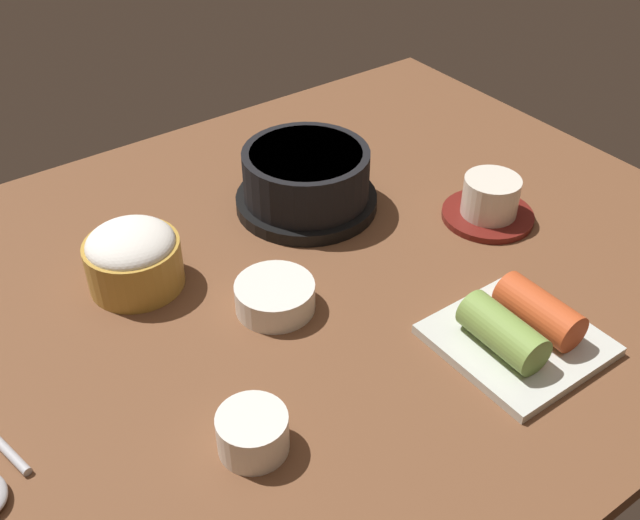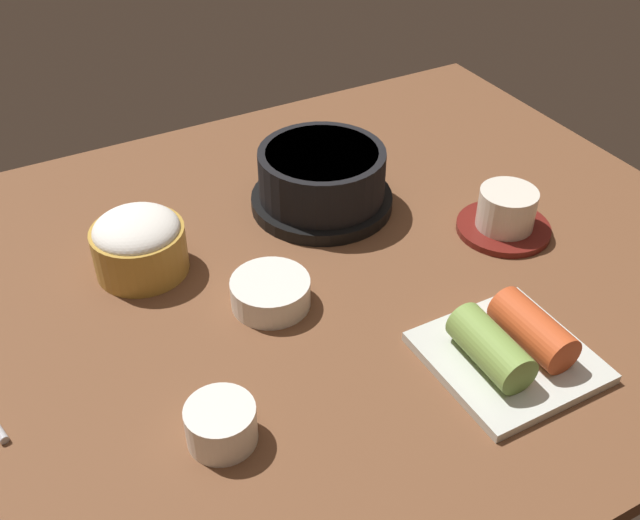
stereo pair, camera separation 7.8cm
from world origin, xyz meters
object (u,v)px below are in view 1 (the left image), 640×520
at_px(stone_pot, 306,179).
at_px(tea_cup_with_saucer, 490,201).
at_px(banchan_cup_center, 275,295).
at_px(rice_bowl, 133,257).
at_px(kimchi_plate, 519,330).
at_px(side_bowl_near, 253,432).

xyz_separation_m(stone_pot, tea_cup_with_saucer, (0.16, -0.15, -0.01)).
relative_size(stone_pot, banchan_cup_center, 2.10).
height_order(rice_bowl, kimchi_plate, rice_bowl).
distance_m(banchan_cup_center, side_bowl_near, 0.18).
bearing_deg(banchan_cup_center, stone_pot, 45.32).
xyz_separation_m(tea_cup_with_saucer, side_bowl_near, (-0.41, -0.12, -0.00)).
xyz_separation_m(tea_cup_with_saucer, kimchi_plate, (-0.13, -0.17, -0.00)).
height_order(tea_cup_with_saucer, side_bowl_near, tea_cup_with_saucer).
relative_size(stone_pot, tea_cup_with_saucer, 1.58).
height_order(rice_bowl, banchan_cup_center, rice_bowl).
distance_m(banchan_cup_center, kimchi_plate, 0.24).
bearing_deg(side_bowl_near, rice_bowl, 86.92).
bearing_deg(kimchi_plate, side_bowl_near, 170.81).
bearing_deg(rice_bowl, stone_pot, 4.17).
distance_m(tea_cup_with_saucer, kimchi_plate, 0.22).
distance_m(stone_pot, rice_bowl, 0.23).
height_order(stone_pot, side_bowl_near, stone_pot).
distance_m(rice_bowl, side_bowl_near, 0.26).
bearing_deg(side_bowl_near, stone_pot, 48.05).
bearing_deg(stone_pot, tea_cup_with_saucer, -42.73).
relative_size(stone_pot, rice_bowl, 1.72).
distance_m(rice_bowl, tea_cup_with_saucer, 0.41).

